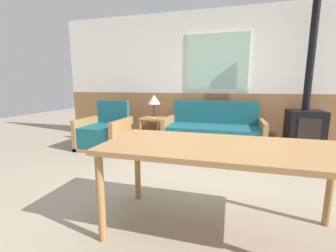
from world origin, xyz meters
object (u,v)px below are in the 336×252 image
object	(u,v)px
side_table	(152,123)
table_lamp	(154,100)
armchair	(105,134)
dining_table	(223,154)
wood_stove	(305,122)
couch	(213,135)

from	to	relation	value
side_table	table_lamp	distance (m)	0.47
side_table	table_lamp	bearing A→B (deg)	81.65
armchair	side_table	xyz separation A→B (m)	(0.80, 0.51, 0.17)
side_table	dining_table	bearing A→B (deg)	-59.50
wood_stove	table_lamp	bearing A→B (deg)	-179.28
couch	armchair	xyz separation A→B (m)	(-2.03, -0.48, -0.01)
wood_stove	side_table	bearing A→B (deg)	-177.70
side_table	wood_stove	size ratio (longest dim) A/B	0.22
table_lamp	couch	bearing A→B (deg)	-4.72
dining_table	side_table	bearing A→B (deg)	120.50
couch	side_table	world-z (taller)	couch
armchair	table_lamp	world-z (taller)	table_lamp
wood_stove	armchair	bearing A→B (deg)	-170.25
dining_table	armchair	bearing A→B (deg)	138.44
wood_stove	couch	bearing A→B (deg)	-175.07
couch	dining_table	world-z (taller)	couch
armchair	wood_stove	distance (m)	3.66
couch	side_table	bearing A→B (deg)	178.92
armchair	wood_stove	size ratio (longest dim) A/B	0.35
armchair	side_table	size ratio (longest dim) A/B	1.61
couch	wood_stove	world-z (taller)	wood_stove
couch	side_table	xyz separation A→B (m)	(-1.23, 0.02, 0.17)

